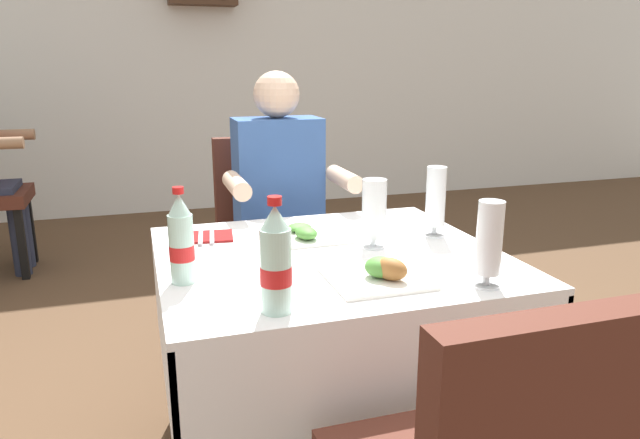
{
  "coord_description": "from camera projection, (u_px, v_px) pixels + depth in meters",
  "views": [
    {
      "loc": [
        -0.55,
        -1.43,
        1.29
      ],
      "look_at": [
        -0.02,
        0.25,
        0.82
      ],
      "focal_mm": 32.79,
      "sensor_mm": 36.0,
      "label": 1
    }
  ],
  "objects": [
    {
      "name": "beer_glass_left",
      "position": [
        489.0,
        241.0,
        1.46
      ],
      "size": [
        0.07,
        0.07,
        0.22
      ],
      "color": "white",
      "rests_on": "main_dining_table"
    },
    {
      "name": "main_dining_table",
      "position": [
        330.0,
        307.0,
        1.8
      ],
      "size": [
        1.01,
        0.91,
        0.74
      ],
      "color": "white",
      "rests_on": "ground"
    },
    {
      "name": "back_wall",
      "position": [
        193.0,
        41.0,
        5.03
      ],
      "size": [
        11.0,
        0.12,
        2.95
      ],
      "primitive_type": "cube",
      "color": "white",
      "rests_on": "ground"
    },
    {
      "name": "cola_bottle_secondary",
      "position": [
        276.0,
        263.0,
        1.31
      ],
      "size": [
        0.07,
        0.07,
        0.27
      ],
      "color": "silver",
      "rests_on": "main_dining_table"
    },
    {
      "name": "napkin_cutlery_set",
      "position": [
        206.0,
        236.0,
        1.91
      ],
      "size": [
        0.19,
        0.19,
        0.01
      ],
      "color": "maroon",
      "rests_on": "main_dining_table"
    },
    {
      "name": "cola_bottle_primary",
      "position": [
        181.0,
        241.0,
        1.5
      ],
      "size": [
        0.06,
        0.06,
        0.25
      ],
      "color": "silver",
      "rests_on": "main_dining_table"
    },
    {
      "name": "plate_far_diner",
      "position": [
        306.0,
        233.0,
        1.91
      ],
      "size": [
        0.25,
        0.25,
        0.05
      ],
      "color": "white",
      "rests_on": "main_dining_table"
    },
    {
      "name": "plate_near_camera",
      "position": [
        380.0,
        273.0,
        1.53
      ],
      "size": [
        0.25,
        0.25,
        0.07
      ],
      "color": "white",
      "rests_on": "main_dining_table"
    },
    {
      "name": "chair_far_diner_seat",
      "position": [
        269.0,
        235.0,
        2.58
      ],
      "size": [
        0.44,
        0.5,
        0.97
      ],
      "color": "#4C2319",
      "rests_on": "ground"
    },
    {
      "name": "seated_diner_far",
      "position": [
        282.0,
        205.0,
        2.45
      ],
      "size": [
        0.5,
        0.46,
        1.26
      ],
      "color": "#282D42",
      "rests_on": "ground"
    },
    {
      "name": "beer_glass_middle",
      "position": [
        374.0,
        213.0,
        1.78
      ],
      "size": [
        0.07,
        0.07,
        0.22
      ],
      "color": "white",
      "rests_on": "main_dining_table"
    },
    {
      "name": "beer_glass_right",
      "position": [
        436.0,
        200.0,
        1.9
      ],
      "size": [
        0.07,
        0.07,
        0.23
      ],
      "color": "white",
      "rests_on": "main_dining_table"
    }
  ]
}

